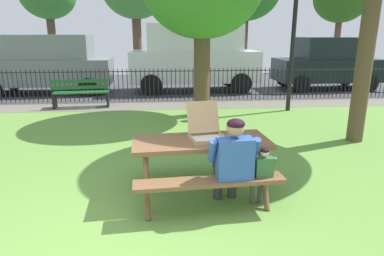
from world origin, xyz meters
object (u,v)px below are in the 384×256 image
Objects in this scene: picnic_table_foreground at (201,152)px; adult_at_table at (232,160)px; parked_car_center at (194,56)px; pizza_box_open at (206,130)px; parked_car_left at (46,63)px; lamp_post_walkway at (295,19)px; parked_car_right at (327,63)px; park_bench_center at (81,94)px; child_at_table at (262,171)px.

adult_at_table is at bearing -55.83° from picnic_table_foreground.
parked_car_center is (0.71, 8.59, 0.71)m from picnic_table_foreground.
pizza_box_open is 0.13× the size of parked_car_left.
parked_car_center is at bearing -0.00° from parked_car_left.
lamp_post_walkway is 8.63m from parked_car_left.
parked_car_right reaches higher than pizza_box_open.
parked_car_left is at bearing 123.06° from park_bench_center.
park_bench_center is 4.58m from parked_car_center.
child_at_table is 0.20× the size of lamp_post_walkway.
adult_at_table is 7.12m from park_bench_center.
pizza_box_open is 0.15× the size of lamp_post_walkway.
child_at_table is at bearing -1.01° from adult_at_table.
pizza_box_open reaches higher than adult_at_table.
child_at_table is at bearing -90.10° from parked_car_center.
adult_at_table is 0.40m from child_at_table.
child_at_table is at bearing -113.57° from lamp_post_walkway.
parked_car_right is at bearing 55.49° from picnic_table_foreground.
park_bench_center is 6.37m from lamp_post_walkway.
adult_at_table is at bearing -61.27° from parked_car_left.
lamp_post_walkway is (2.74, 5.45, 1.84)m from adult_at_table.
child_at_table is 10.48m from parked_car_right.
parked_car_right is (5.83, 8.50, 0.13)m from pizza_box_open.
parked_car_center is at bearing 123.15° from lamp_post_walkway.
picnic_table_foreground is 0.46× the size of lamp_post_walkway.
parked_car_left is at bearing 180.00° from parked_car_right.
pizza_box_open is 8.54m from parked_car_center.
pizza_box_open reaches higher than child_at_table.
child_at_table reaches higher than picnic_table_foreground.
parked_car_center reaches higher than child_at_table.
parked_car_right is at bearing -0.00° from parked_car_left.
adult_at_table is 6.37m from lamp_post_walkway.
pizza_box_open is at bearing 137.44° from child_at_table.
adult_at_table is 0.29× the size of lamp_post_walkway.
parked_car_left reaches higher than child_at_table.
lamp_post_walkway is at bearing 66.43° from child_at_table.
parked_car_right is (2.83, 3.62, -1.48)m from lamp_post_walkway.
adult_at_table reaches higher than child_at_table.
parked_car_left is (-4.64, 8.59, 0.50)m from picnic_table_foreground.
lamp_post_walkway is 0.88× the size of parked_car_left.
parked_car_center reaches higher than pizza_box_open.
child_at_table is at bearing -35.20° from picnic_table_foreground.
adult_at_table is 9.10m from parked_car_center.
picnic_table_foreground is 1.16× the size of park_bench_center.
parked_car_left is at bearing 118.73° from adult_at_table.
parked_car_left is at bearing 154.86° from lamp_post_walkway.
picnic_table_foreground is 3.18× the size of pizza_box_open.
parked_car_right is (8.78, 2.71, 0.59)m from park_bench_center.
picnic_table_foreground is at bearing -130.88° from pizza_box_open.
parked_car_left reaches higher than parked_car_right.
pizza_box_open is at bearing -63.02° from park_bench_center.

